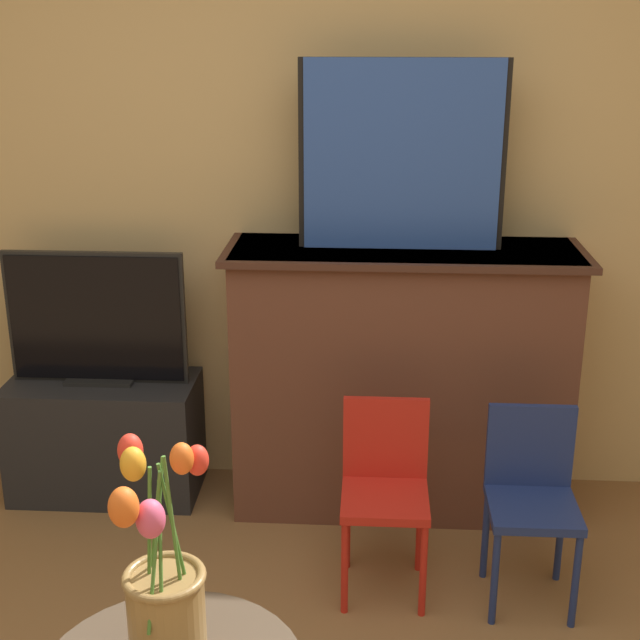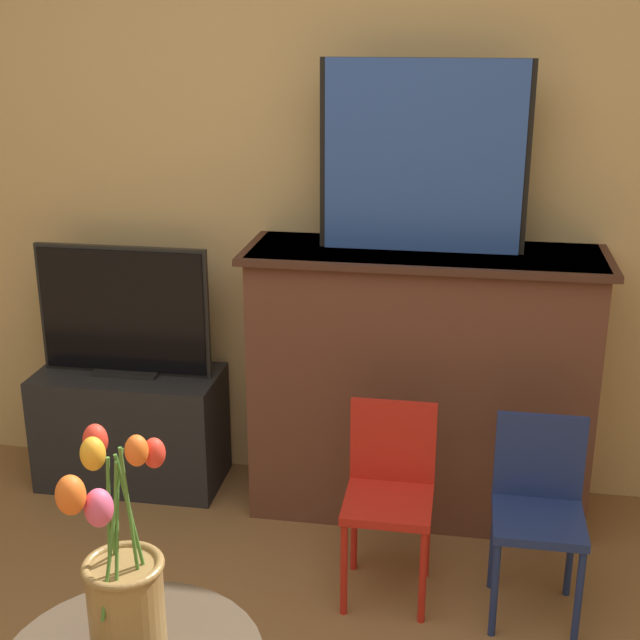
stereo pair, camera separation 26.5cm
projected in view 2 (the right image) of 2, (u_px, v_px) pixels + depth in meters
wall_back at (325, 159)px, 3.46m from camera, size 8.00×0.06×2.70m
fireplace_mantel at (420, 381)px, 3.44m from camera, size 1.34×0.46×1.06m
painting at (423, 157)px, 3.17m from camera, size 0.75×0.03×0.68m
tv_stand at (131, 427)px, 3.73m from camera, size 0.75×0.37×0.49m
tv_monitor at (123, 313)px, 3.57m from camera, size 0.71×0.12×0.53m
chair_red at (390, 486)px, 2.98m from camera, size 0.29×0.29×0.66m
chair_blue at (538, 503)px, 2.88m from camera, size 0.29×0.29×0.66m
vase_tulips at (123, 591)px, 1.92m from camera, size 0.21×0.29×0.57m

